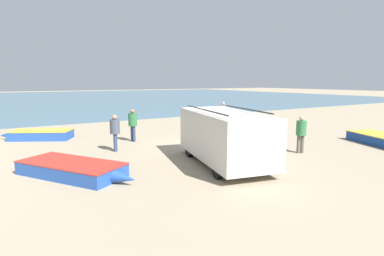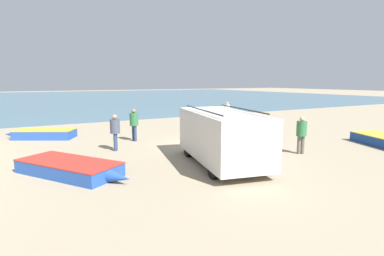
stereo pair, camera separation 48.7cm
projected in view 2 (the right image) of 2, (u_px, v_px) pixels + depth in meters
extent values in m
plane|color=gray|center=(208.00, 146.00, 15.64)|extent=(200.00, 200.00, 0.00)
cube|color=#477084|center=(72.00, 98.00, 60.61)|extent=(120.00, 80.00, 0.01)
cube|color=beige|center=(222.00, 135.00, 12.00)|extent=(3.22, 5.52, 1.85)
cube|color=black|center=(201.00, 136.00, 14.58)|extent=(1.96, 0.52, 0.83)
cube|color=#1E232D|center=(202.00, 115.00, 14.34)|extent=(1.87, 0.46, 0.59)
cylinder|color=black|center=(188.00, 149.00, 13.39)|extent=(0.37, 0.76, 0.73)
cylinder|color=black|center=(227.00, 146.00, 13.92)|extent=(0.37, 0.76, 0.73)
cylinder|color=black|center=(213.00, 169.00, 10.34)|extent=(0.37, 0.76, 0.73)
cylinder|color=black|center=(262.00, 164.00, 10.88)|extent=(0.37, 0.76, 0.73)
cylinder|color=black|center=(202.00, 110.00, 11.60)|extent=(0.96, 4.16, 0.05)
cylinder|color=black|center=(242.00, 109.00, 12.08)|extent=(0.96, 4.16, 0.05)
cube|color=#234CA3|center=(69.00, 168.00, 10.86)|extent=(3.50, 4.11, 0.46)
cone|color=#234CA3|center=(120.00, 177.00, 9.80)|extent=(0.84, 0.95, 0.44)
cube|color=#B22D23|center=(69.00, 164.00, 10.84)|extent=(1.34, 0.99, 0.05)
cube|color=#B22D23|center=(68.00, 161.00, 10.83)|extent=(3.53, 4.15, 0.04)
cube|color=navy|center=(217.00, 127.00, 20.53)|extent=(4.20, 3.08, 0.51)
cone|color=navy|center=(234.00, 123.00, 22.42)|extent=(0.98, 0.80, 0.48)
cube|color=gold|center=(217.00, 124.00, 20.50)|extent=(0.80, 1.43, 0.05)
cube|color=gold|center=(217.00, 123.00, 20.49)|extent=(4.25, 3.11, 0.04)
cube|color=#234CA3|center=(45.00, 134.00, 17.66)|extent=(3.54, 2.78, 0.49)
cone|color=#234CA3|center=(11.00, 134.00, 17.65)|extent=(0.86, 0.76, 0.47)
cube|color=gold|center=(45.00, 131.00, 17.63)|extent=(0.78, 1.21, 0.05)
cube|color=gold|center=(45.00, 130.00, 17.62)|extent=(3.58, 2.81, 0.04)
cylinder|color=#5B564C|center=(299.00, 145.00, 13.88)|extent=(0.16, 0.16, 0.85)
cylinder|color=#5B564C|center=(303.00, 145.00, 13.88)|extent=(0.16, 0.16, 0.85)
cylinder|color=#2D6B3D|center=(302.00, 129.00, 13.76)|extent=(0.46, 0.46, 0.67)
sphere|color=tan|center=(302.00, 119.00, 13.69)|extent=(0.23, 0.23, 0.23)
cylinder|color=navy|center=(228.00, 117.00, 24.58)|extent=(0.15, 0.15, 0.81)
cylinder|color=navy|center=(226.00, 117.00, 24.47)|extent=(0.15, 0.15, 0.81)
cylinder|color=silver|center=(227.00, 109.00, 24.41)|extent=(0.44, 0.44, 0.64)
sphere|color=tan|center=(227.00, 103.00, 24.35)|extent=(0.22, 0.22, 0.22)
cylinder|color=navy|center=(115.00, 142.00, 14.45)|extent=(0.16, 0.16, 0.86)
cylinder|color=navy|center=(116.00, 142.00, 14.62)|extent=(0.16, 0.16, 0.86)
cylinder|color=#424C5B|center=(115.00, 126.00, 14.42)|extent=(0.47, 0.47, 0.68)
sphere|color=tan|center=(115.00, 117.00, 14.35)|extent=(0.23, 0.23, 0.23)
cylinder|color=navy|center=(135.00, 133.00, 16.79)|extent=(0.17, 0.17, 0.88)
cylinder|color=navy|center=(133.00, 133.00, 16.92)|extent=(0.17, 0.17, 0.88)
cylinder|color=#2D6B3D|center=(134.00, 119.00, 16.73)|extent=(0.48, 0.48, 0.70)
sphere|color=#8C664C|center=(134.00, 111.00, 16.66)|extent=(0.24, 0.24, 0.24)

